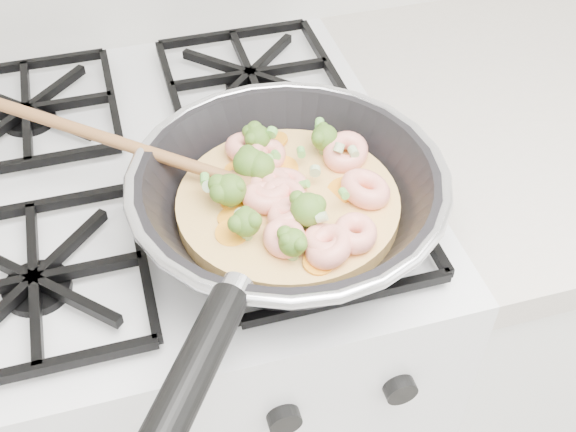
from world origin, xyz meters
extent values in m
cube|color=white|center=(0.00, 1.70, 0.45)|extent=(0.60, 0.60, 0.90)
cube|color=black|center=(0.00, 1.70, 0.91)|extent=(0.56, 0.56, 0.02)
torus|color=silver|center=(0.12, 1.56, 0.99)|extent=(0.34, 0.34, 0.01)
cylinder|color=black|center=(-0.02, 1.34, 0.98)|extent=(0.14, 0.18, 0.03)
cylinder|color=#F1BF68|center=(0.12, 1.56, 0.95)|extent=(0.24, 0.24, 0.02)
ellipsoid|color=#956136|center=(0.08, 1.58, 0.97)|extent=(0.07, 0.07, 0.02)
cylinder|color=#956136|center=(-0.05, 1.66, 0.99)|extent=(0.24, 0.16, 0.06)
torus|color=#FFAD96|center=(0.11, 1.55, 0.97)|extent=(0.07, 0.07, 0.03)
torus|color=#FFAD96|center=(0.09, 1.55, 0.97)|extent=(0.06, 0.06, 0.02)
torus|color=#FFAD96|center=(0.10, 1.57, 0.97)|extent=(0.07, 0.07, 0.02)
torus|color=#FFAD96|center=(0.14, 1.47, 0.97)|extent=(0.08, 0.08, 0.04)
torus|color=#FFAD96|center=(0.12, 1.57, 0.97)|extent=(0.07, 0.07, 0.02)
torus|color=#FFAD96|center=(0.14, 1.48, 0.97)|extent=(0.05, 0.05, 0.02)
torus|color=#FFAD96|center=(0.17, 1.48, 0.97)|extent=(0.07, 0.07, 0.02)
torus|color=#FFAD96|center=(0.10, 1.64, 0.97)|extent=(0.06, 0.07, 0.02)
torus|color=#FFAD96|center=(0.20, 1.60, 0.97)|extent=(0.08, 0.08, 0.04)
torus|color=#FFAD96|center=(0.10, 1.49, 0.97)|extent=(0.06, 0.05, 0.03)
torus|color=#FFAD96|center=(0.11, 1.62, 0.97)|extent=(0.07, 0.07, 0.03)
torus|color=#FFAD96|center=(0.20, 1.54, 0.97)|extent=(0.08, 0.08, 0.03)
torus|color=#FFAD96|center=(0.11, 1.52, 0.97)|extent=(0.07, 0.07, 0.03)
ellipsoid|color=#517C28|center=(0.18, 1.62, 0.98)|extent=(0.04, 0.04, 0.03)
ellipsoid|color=#517C28|center=(0.10, 1.48, 0.98)|extent=(0.04, 0.04, 0.03)
ellipsoid|color=#517C28|center=(0.09, 1.60, 0.98)|extent=(0.05, 0.05, 0.04)
ellipsoid|color=#517C28|center=(0.10, 1.59, 0.98)|extent=(0.04, 0.04, 0.03)
ellipsoid|color=#517C28|center=(0.13, 1.51, 0.98)|extent=(0.05, 0.05, 0.04)
ellipsoid|color=#517C28|center=(0.06, 1.56, 0.98)|extent=(0.04, 0.04, 0.03)
ellipsoid|color=#517C28|center=(0.11, 1.64, 0.98)|extent=(0.04, 0.04, 0.03)
ellipsoid|color=#517C28|center=(0.07, 1.51, 0.98)|extent=(0.04, 0.04, 0.03)
cylinder|color=#FF9E20|center=(0.13, 1.65, 0.96)|extent=(0.03, 0.03, 0.01)
cylinder|color=#FF9E20|center=(0.13, 1.60, 0.96)|extent=(0.04, 0.04, 0.01)
cylinder|color=#FF9E20|center=(0.12, 1.46, 0.96)|extent=(0.04, 0.04, 0.00)
cylinder|color=#FF9E20|center=(0.21, 1.54, 0.96)|extent=(0.03, 0.03, 0.01)
cylinder|color=#FF9E20|center=(0.06, 1.57, 0.96)|extent=(0.04, 0.04, 0.00)
cylinder|color=#FF9E20|center=(0.18, 1.55, 0.96)|extent=(0.05, 0.05, 0.01)
cylinder|color=#FF9E20|center=(0.05, 1.52, 0.96)|extent=(0.05, 0.05, 0.01)
cylinder|color=#FF9E20|center=(0.08, 1.61, 0.96)|extent=(0.03, 0.03, 0.00)
cylinder|color=#FF9E20|center=(0.13, 1.57, 0.96)|extent=(0.04, 0.04, 0.01)
cylinder|color=#FF9E20|center=(0.09, 1.57, 0.96)|extent=(0.04, 0.04, 0.01)
cylinder|color=#FF9E20|center=(0.06, 1.54, 0.96)|extent=(0.04, 0.04, 0.00)
cylinder|color=#FF9E20|center=(0.13, 1.53, 0.96)|extent=(0.04, 0.04, 0.01)
cylinder|color=#69BC4B|center=(0.18, 1.64, 0.98)|extent=(0.01, 0.01, 0.01)
cylinder|color=#69BC4B|center=(0.14, 1.55, 0.97)|extent=(0.01, 0.01, 0.01)
cylinder|color=#B0CD91|center=(0.20, 1.59, 0.98)|extent=(0.01, 0.01, 0.01)
cylinder|color=#B0CD91|center=(0.04, 1.57, 0.98)|extent=(0.01, 0.01, 0.01)
cylinder|color=#69BC4B|center=(0.04, 1.58, 0.98)|extent=(0.01, 0.01, 0.01)
cylinder|color=#69BC4B|center=(0.12, 1.63, 0.99)|extent=(0.01, 0.01, 0.01)
cylinder|color=#B0CD91|center=(0.15, 1.57, 0.98)|extent=(0.01, 0.01, 0.01)
cylinder|color=#69BC4B|center=(0.11, 1.60, 0.98)|extent=(0.01, 0.01, 0.01)
cylinder|color=#69BC4B|center=(0.17, 1.53, 0.98)|extent=(0.01, 0.01, 0.01)
cylinder|color=#69BC4B|center=(0.12, 1.61, 0.97)|extent=(0.01, 0.01, 0.01)
cylinder|color=#B0CD91|center=(0.13, 1.51, 0.98)|extent=(0.01, 0.01, 0.01)
cylinder|color=#69BC4B|center=(0.15, 1.60, 0.98)|extent=(0.01, 0.01, 0.01)
cylinder|color=#B0CD91|center=(0.06, 1.52, 0.98)|extent=(0.01, 0.01, 0.01)
cylinder|color=#B0CD91|center=(0.14, 1.52, 0.97)|extent=(0.01, 0.01, 0.01)
cylinder|color=#B0CD91|center=(0.14, 1.50, 0.98)|extent=(0.01, 0.01, 0.01)
cylinder|color=#B0CD91|center=(0.19, 1.59, 0.98)|extent=(0.01, 0.01, 0.01)
cylinder|color=#69BC4B|center=(0.11, 1.59, 0.98)|extent=(0.01, 0.01, 0.01)
camera|label=1|loc=(-0.03, 1.02, 1.48)|focal=45.06mm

